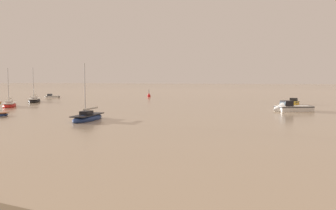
{
  "coord_description": "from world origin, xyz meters",
  "views": [
    {
      "loc": [
        27.13,
        -15.72,
        4.89
      ],
      "look_at": [
        4.8,
        33.35,
        0.76
      ],
      "focal_mm": 34.99,
      "sensor_mm": 36.0,
      "label": 1
    }
  ],
  "objects_px": {
    "motorboat_moored_1": "(293,103)",
    "sailboat_moored_1": "(10,105)",
    "motorboat_moored_4": "(288,109)",
    "sailboat_moored_2": "(34,100)",
    "motorboat_moored_0": "(50,97)",
    "channel_buoy": "(149,95)",
    "sailboat_moored_0": "(88,118)"
  },
  "relations": [
    {
      "from": "sailboat_moored_0",
      "to": "motorboat_moored_0",
      "type": "bearing_deg",
      "value": -141.6
    },
    {
      "from": "motorboat_moored_4",
      "to": "sailboat_moored_2",
      "type": "relative_size",
      "value": 0.83
    },
    {
      "from": "sailboat_moored_1",
      "to": "motorboat_moored_1",
      "type": "bearing_deg",
      "value": 79.24
    },
    {
      "from": "channel_buoy",
      "to": "sailboat_moored_2",
      "type": "bearing_deg",
      "value": -113.61
    },
    {
      "from": "motorboat_moored_1",
      "to": "motorboat_moored_0",
      "type": "bearing_deg",
      "value": 98.59
    },
    {
      "from": "sailboat_moored_2",
      "to": "sailboat_moored_1",
      "type": "bearing_deg",
      "value": -8.65
    },
    {
      "from": "sailboat_moored_1",
      "to": "sailboat_moored_2",
      "type": "xyz_separation_m",
      "value": [
        -6.11,
        11.56,
        0.03
      ]
    },
    {
      "from": "motorboat_moored_0",
      "to": "sailboat_moored_1",
      "type": "relative_size",
      "value": 0.62
    },
    {
      "from": "motorboat_moored_1",
      "to": "sailboat_moored_1",
      "type": "distance_m",
      "value": 54.37
    },
    {
      "from": "motorboat_moored_4",
      "to": "sailboat_moored_2",
      "type": "height_order",
      "value": "sailboat_moored_2"
    },
    {
      "from": "motorboat_moored_4",
      "to": "channel_buoy",
      "type": "bearing_deg",
      "value": -73.0
    },
    {
      "from": "motorboat_moored_1",
      "to": "sailboat_moored_0",
      "type": "distance_m",
      "value": 43.27
    },
    {
      "from": "motorboat_moored_0",
      "to": "motorboat_moored_4",
      "type": "distance_m",
      "value": 64.62
    },
    {
      "from": "sailboat_moored_0",
      "to": "sailboat_moored_2",
      "type": "distance_m",
      "value": 38.82
    },
    {
      "from": "motorboat_moored_1",
      "to": "sailboat_moored_1",
      "type": "xyz_separation_m",
      "value": [
        -46.96,
        -27.41,
        0.03
      ]
    },
    {
      "from": "motorboat_moored_0",
      "to": "channel_buoy",
      "type": "distance_m",
      "value": 27.32
    },
    {
      "from": "sailboat_moored_2",
      "to": "channel_buoy",
      "type": "height_order",
      "value": "sailboat_moored_2"
    },
    {
      "from": "motorboat_moored_1",
      "to": "motorboat_moored_4",
      "type": "xyz_separation_m",
      "value": [
        0.22,
        -15.49,
        0.09
      ]
    },
    {
      "from": "sailboat_moored_0",
      "to": "channel_buoy",
      "type": "bearing_deg",
      "value": -170.14
    },
    {
      "from": "motorboat_moored_0",
      "to": "channel_buoy",
      "type": "relative_size",
      "value": 1.98
    },
    {
      "from": "motorboat_moored_0",
      "to": "channel_buoy",
      "type": "height_order",
      "value": "channel_buoy"
    },
    {
      "from": "motorboat_moored_1",
      "to": "sailboat_moored_2",
      "type": "relative_size",
      "value": 0.66
    },
    {
      "from": "sailboat_moored_2",
      "to": "channel_buoy",
      "type": "xyz_separation_m",
      "value": [
        13.07,
        29.9,
        0.11
      ]
    },
    {
      "from": "motorboat_moored_1",
      "to": "sailboat_moored_2",
      "type": "height_order",
      "value": "sailboat_moored_2"
    },
    {
      "from": "motorboat_moored_4",
      "to": "motorboat_moored_0",
      "type": "bearing_deg",
      "value": -49.62
    },
    {
      "from": "motorboat_moored_4",
      "to": "sailboat_moored_2",
      "type": "xyz_separation_m",
      "value": [
        -53.29,
        -0.37,
        -0.03
      ]
    },
    {
      "from": "channel_buoy",
      "to": "motorboat_moored_0",
      "type": "bearing_deg",
      "value": -146.46
    },
    {
      "from": "motorboat_moored_1",
      "to": "motorboat_moored_4",
      "type": "bearing_deg",
      "value": -171.57
    },
    {
      "from": "sailboat_moored_0",
      "to": "motorboat_moored_4",
      "type": "distance_m",
      "value": 30.83
    },
    {
      "from": "motorboat_moored_1",
      "to": "sailboat_moored_0",
      "type": "relative_size",
      "value": 0.73
    },
    {
      "from": "channel_buoy",
      "to": "motorboat_moored_4",
      "type": "bearing_deg",
      "value": -36.3
    },
    {
      "from": "motorboat_moored_4",
      "to": "channel_buoy",
      "type": "xyz_separation_m",
      "value": [
        -40.22,
        29.54,
        0.08
      ]
    }
  ]
}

